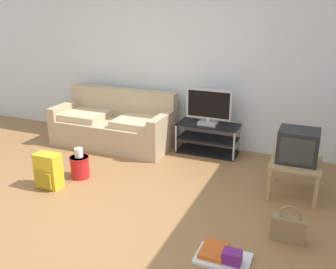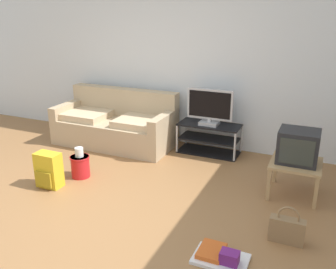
{
  "view_description": "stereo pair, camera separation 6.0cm",
  "coord_description": "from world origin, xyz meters",
  "px_view_note": "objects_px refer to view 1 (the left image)",
  "views": [
    {
      "loc": [
        2.05,
        -2.93,
        2.11
      ],
      "look_at": [
        0.4,
        0.96,
        0.64
      ],
      "focal_mm": 39.28,
      "sensor_mm": 36.0,
      "label": 1
    },
    {
      "loc": [
        2.1,
        -2.91,
        2.11
      ],
      "look_at": [
        0.4,
        0.96,
        0.64
      ],
      "focal_mm": 39.28,
      "sensor_mm": 36.0,
      "label": 2
    }
  ],
  "objects_px": {
    "flat_tv": "(209,107)",
    "crt_tv": "(298,146)",
    "couch": "(115,125)",
    "handbag": "(288,228)",
    "floor_tray": "(222,256)",
    "tv_stand": "(208,138)",
    "backpack": "(48,171)",
    "cleaning_bucket": "(80,165)",
    "side_table": "(295,166)"
  },
  "relations": [
    {
      "from": "tv_stand",
      "to": "side_table",
      "type": "xyz_separation_m",
      "value": [
        1.32,
        -0.87,
        0.13
      ]
    },
    {
      "from": "handbag",
      "to": "cleaning_bucket",
      "type": "distance_m",
      "value": 2.67
    },
    {
      "from": "crt_tv",
      "to": "backpack",
      "type": "xyz_separation_m",
      "value": [
        -2.78,
        -1.0,
        -0.39
      ]
    },
    {
      "from": "crt_tv",
      "to": "cleaning_bucket",
      "type": "bearing_deg",
      "value": -166.51
    },
    {
      "from": "flat_tv",
      "to": "crt_tv",
      "type": "height_order",
      "value": "flat_tv"
    },
    {
      "from": "crt_tv",
      "to": "backpack",
      "type": "height_order",
      "value": "crt_tv"
    },
    {
      "from": "handbag",
      "to": "couch",
      "type": "bearing_deg",
      "value": 149.96
    },
    {
      "from": "side_table",
      "to": "floor_tray",
      "type": "bearing_deg",
      "value": -106.63
    },
    {
      "from": "flat_tv",
      "to": "backpack",
      "type": "height_order",
      "value": "flat_tv"
    },
    {
      "from": "couch",
      "to": "cleaning_bucket",
      "type": "distance_m",
      "value": 1.3
    },
    {
      "from": "backpack",
      "to": "handbag",
      "type": "height_order",
      "value": "backpack"
    },
    {
      "from": "tv_stand",
      "to": "crt_tv",
      "type": "xyz_separation_m",
      "value": [
        1.32,
        -0.86,
        0.38
      ]
    },
    {
      "from": "crt_tv",
      "to": "handbag",
      "type": "relative_size",
      "value": 1.19
    },
    {
      "from": "couch",
      "to": "floor_tray",
      "type": "height_order",
      "value": "couch"
    },
    {
      "from": "couch",
      "to": "flat_tv",
      "type": "bearing_deg",
      "value": 7.16
    },
    {
      "from": "tv_stand",
      "to": "backpack",
      "type": "distance_m",
      "value": 2.36
    },
    {
      "from": "couch",
      "to": "flat_tv",
      "type": "relative_size",
      "value": 2.75
    },
    {
      "from": "side_table",
      "to": "backpack",
      "type": "distance_m",
      "value": 2.95
    },
    {
      "from": "couch",
      "to": "side_table",
      "type": "bearing_deg",
      "value": -13.26
    },
    {
      "from": "side_table",
      "to": "handbag",
      "type": "xyz_separation_m",
      "value": [
        0.04,
        -0.99,
        -0.22
      ]
    },
    {
      "from": "side_table",
      "to": "handbag",
      "type": "distance_m",
      "value": 1.02
    },
    {
      "from": "side_table",
      "to": "cleaning_bucket",
      "type": "bearing_deg",
      "value": -166.84
    },
    {
      "from": "crt_tv",
      "to": "cleaning_bucket",
      "type": "xyz_separation_m",
      "value": [
        -2.6,
        -0.62,
        -0.44
      ]
    },
    {
      "from": "couch",
      "to": "handbag",
      "type": "xyz_separation_m",
      "value": [
        2.86,
        -1.66,
        -0.18
      ]
    },
    {
      "from": "tv_stand",
      "to": "cleaning_bucket",
      "type": "bearing_deg",
      "value": -130.71
    },
    {
      "from": "flat_tv",
      "to": "handbag",
      "type": "bearing_deg",
      "value": -53.48
    },
    {
      "from": "cleaning_bucket",
      "to": "floor_tray",
      "type": "distance_m",
      "value": 2.33
    },
    {
      "from": "crt_tv",
      "to": "tv_stand",
      "type": "bearing_deg",
      "value": 147.0
    },
    {
      "from": "flat_tv",
      "to": "floor_tray",
      "type": "xyz_separation_m",
      "value": [
        0.87,
        -2.36,
        -0.68
      ]
    },
    {
      "from": "side_table",
      "to": "flat_tv",
      "type": "bearing_deg",
      "value": 147.19
    },
    {
      "from": "flat_tv",
      "to": "crt_tv",
      "type": "distance_m",
      "value": 1.57
    },
    {
      "from": "tv_stand",
      "to": "crt_tv",
      "type": "bearing_deg",
      "value": -33.0
    },
    {
      "from": "backpack",
      "to": "cleaning_bucket",
      "type": "bearing_deg",
      "value": 53.2
    },
    {
      "from": "couch",
      "to": "crt_tv",
      "type": "distance_m",
      "value": 2.91
    },
    {
      "from": "handbag",
      "to": "floor_tray",
      "type": "distance_m",
      "value": 0.72
    },
    {
      "from": "couch",
      "to": "side_table",
      "type": "height_order",
      "value": "couch"
    },
    {
      "from": "tv_stand",
      "to": "backpack",
      "type": "bearing_deg",
      "value": -128.05
    },
    {
      "from": "handbag",
      "to": "tv_stand",
      "type": "bearing_deg",
      "value": 126.19
    },
    {
      "from": "tv_stand",
      "to": "floor_tray",
      "type": "xyz_separation_m",
      "value": [
        0.87,
        -2.38,
        -0.18
      ]
    },
    {
      "from": "tv_stand",
      "to": "handbag",
      "type": "height_order",
      "value": "tv_stand"
    },
    {
      "from": "tv_stand",
      "to": "flat_tv",
      "type": "height_order",
      "value": "flat_tv"
    },
    {
      "from": "tv_stand",
      "to": "handbag",
      "type": "xyz_separation_m",
      "value": [
        1.37,
        -1.87,
        -0.09
      ]
    },
    {
      "from": "side_table",
      "to": "cleaning_bucket",
      "type": "height_order",
      "value": "side_table"
    },
    {
      "from": "handbag",
      "to": "crt_tv",
      "type": "bearing_deg",
      "value": 92.46
    },
    {
      "from": "tv_stand",
      "to": "flat_tv",
      "type": "relative_size",
      "value": 1.34
    },
    {
      "from": "couch",
      "to": "tv_stand",
      "type": "distance_m",
      "value": 1.51
    },
    {
      "from": "flat_tv",
      "to": "backpack",
      "type": "xyz_separation_m",
      "value": [
        -1.46,
        -1.84,
        -0.5
      ]
    },
    {
      "from": "backpack",
      "to": "floor_tray",
      "type": "bearing_deg",
      "value": -23.86
    },
    {
      "from": "backpack",
      "to": "floor_tray",
      "type": "height_order",
      "value": "backpack"
    },
    {
      "from": "floor_tray",
      "to": "crt_tv",
      "type": "bearing_deg",
      "value": 73.53
    }
  ]
}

